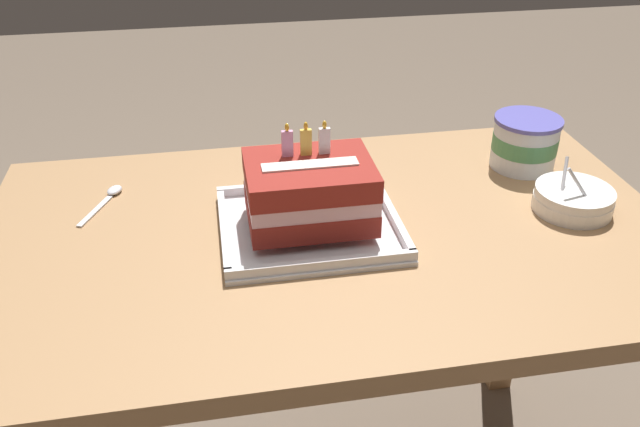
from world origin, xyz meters
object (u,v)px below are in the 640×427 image
Objects in this scene: bowl_stack at (573,199)px; serving_spoon_near_tray at (110,195)px; birthday_cake at (309,190)px; ice_cream_tub at (525,142)px; foil_tray at (309,226)px.

bowl_stack is 1.02× the size of serving_spoon_near_tray.
birthday_cake is 0.48m from ice_cream_tub.
foil_tray is 0.48m from ice_cream_tub.
serving_spoon_near_tray is (-0.34, 0.17, -0.07)m from birthday_cake.
foil_tray is 1.46× the size of birthday_cake.
foil_tray is 2.30× the size of ice_cream_tub.
foil_tray is 0.38m from serving_spoon_near_tray.
birthday_cake reaches higher than bowl_stack.
ice_cream_tub reaches higher than serving_spoon_near_tray.
foil_tray is 0.46m from bowl_stack.
birthday_cake reaches higher than ice_cream_tub.
birthday_cake is 1.58× the size of ice_cream_tub.
ice_cream_tub is at bearing 19.10° from birthday_cake.
birthday_cake is (-0.00, 0.00, 0.07)m from foil_tray.
ice_cream_tub is at bearing 19.12° from foil_tray.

